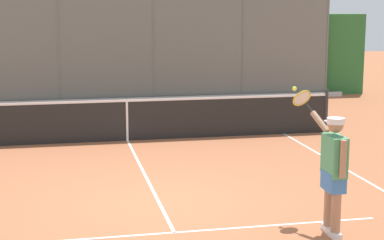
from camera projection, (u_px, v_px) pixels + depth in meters
ground_plane at (159, 203)px, 10.06m from camera, size 60.00×60.00×0.00m
court_line_markings at (176, 237)px, 8.59m from camera, size 7.70×11.22×0.01m
fence_backdrop at (106, 58)px, 20.78m from camera, size 17.95×1.37×3.38m
tennis_net at (127, 120)px, 14.60m from camera, size 9.89×0.09×1.07m
tennis_player at (333, 167)px, 8.52m from camera, size 0.44×1.38×1.93m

